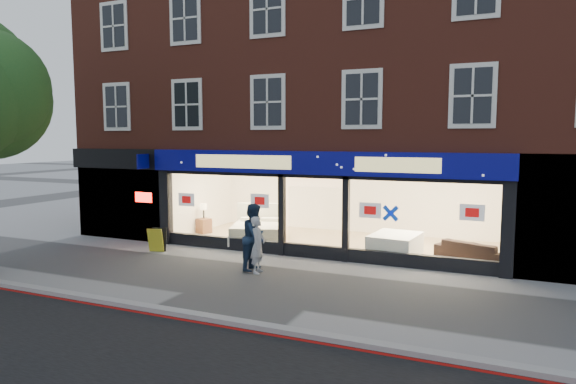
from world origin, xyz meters
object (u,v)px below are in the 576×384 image
Objects in this scene: pedestrian_grey at (258,245)px; pedestrian_blue at (255,237)px; mattress_stack at (395,245)px; a_board at (157,240)px; display_bed at (258,231)px; sofa at (473,251)px.

pedestrian_blue reaches higher than pedestrian_grey.
a_board is (-7.29, -2.18, -0.04)m from mattress_stack.
display_bed reaches higher than mattress_stack.
mattress_stack is 7.61m from a_board.
pedestrian_grey reaches higher than display_bed.
sofa is 9.82m from a_board.
display_bed is 3.67m from pedestrian_blue.
a_board is 4.34m from pedestrian_grey.
pedestrian_grey reaches higher than mattress_stack.
pedestrian_blue reaches higher than a_board.
mattress_stack is at bearing 3.12° from a_board.
display_bed is 3.97m from pedestrian_grey.
pedestrian_blue reaches higher than display_bed.
a_board reaches higher than sofa.
display_bed reaches higher than a_board.
pedestrian_grey is (1.80, -3.52, 0.34)m from display_bed.
pedestrian_grey reaches higher than a_board.
mattress_stack is 0.96× the size of pedestrian_blue.
mattress_stack is at bearing -22.55° from display_bed.
pedestrian_blue is (3.98, -0.77, 0.55)m from a_board.
sofa is 1.35× the size of pedestrian_grey.
a_board is 4.09m from pedestrian_blue.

